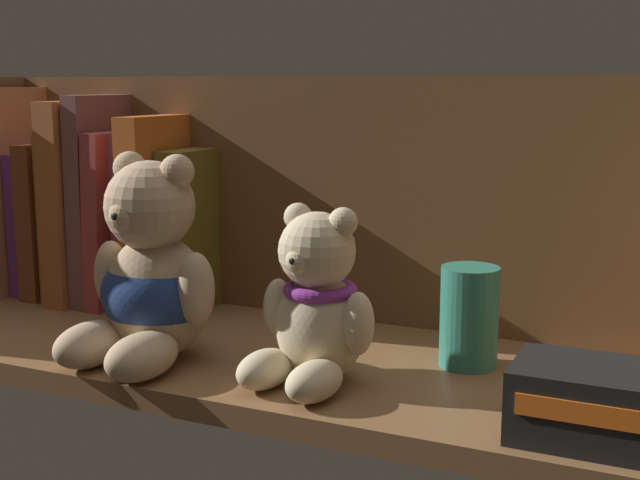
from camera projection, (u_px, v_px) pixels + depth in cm
name	position (u px, v px, depth cm)	size (l,w,h in cm)	color
shelf_board	(292.00, 365.00, 76.74)	(83.54, 25.55, 2.00)	brown
shelf_back_panel	(350.00, 210.00, 86.42)	(85.94, 1.20, 26.76)	brown
book_0	(31.00, 189.00, 99.78)	(1.78, 14.55, 23.56)	#B8734C
book_1	(47.00, 221.00, 99.56)	(2.06, 10.72, 16.25)	#733391
book_2	(62.00, 218.00, 98.45)	(2.38, 12.58, 17.42)	brown
book_3	(77.00, 215.00, 97.44)	(1.66, 11.49, 18.41)	#A27129
book_4	(94.00, 200.00, 96.09)	(2.80, 14.85, 22.16)	#A75B30
book_5	(112.00, 198.00, 94.94)	(2.08, 13.27, 22.81)	brown
book_6	(130.00, 216.00, 94.35)	(2.04, 13.66, 18.96)	#A23A3A
book_7	(147.00, 218.00, 93.35)	(2.37, 9.81, 18.94)	#804F67
book_8	(168.00, 212.00, 92.04)	(2.77, 14.31, 20.73)	#C1591F
book_9	(194.00, 230.00, 91.03)	(3.21, 9.18, 17.19)	brown
teddy_bear_larger	(151.00, 280.00, 74.30)	(13.46, 14.25, 18.21)	tan
teddy_bear_smaller	(315.00, 308.00, 68.50)	(10.79, 11.22, 14.54)	beige
pillar_candle	(469.00, 317.00, 72.84)	(5.01, 5.01, 8.73)	#2D7A66
small_product_box	(598.00, 404.00, 57.84)	(11.35, 7.84, 5.19)	black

